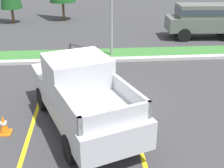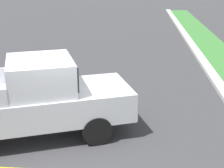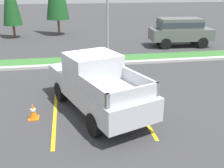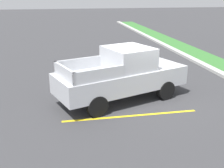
# 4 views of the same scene
# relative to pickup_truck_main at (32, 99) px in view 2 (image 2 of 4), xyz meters

# --- Properties ---
(ground_plane) EXTENTS (120.00, 120.00, 0.00)m
(ground_plane) POSITION_rel_pickup_truck_main_xyz_m (0.14, 0.80, -1.04)
(ground_plane) COLOR #38383A
(parking_line_near) EXTENTS (0.12, 4.80, 0.01)m
(parking_line_near) POSITION_rel_pickup_truck_main_xyz_m (-1.53, -0.05, -1.04)
(parking_line_near) COLOR yellow
(parking_line_near) RESTS_ON ground
(pickup_truck_main) EXTENTS (3.57, 5.55, 2.10)m
(pickup_truck_main) POSITION_rel_pickup_truck_main_xyz_m (0.00, 0.00, 0.00)
(pickup_truck_main) COLOR black
(pickup_truck_main) RESTS_ON ground
(traffic_cone) EXTENTS (0.36, 0.36, 0.60)m
(traffic_cone) POSITION_rel_pickup_truck_main_xyz_m (-2.25, -0.36, -0.75)
(traffic_cone) COLOR orange
(traffic_cone) RESTS_ON ground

